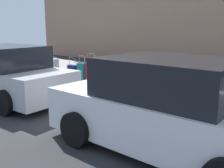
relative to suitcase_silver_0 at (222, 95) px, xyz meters
name	(u,v)px	position (x,y,z in m)	size (l,w,h in m)	color
ground_plane	(95,97)	(3.52, 0.84, -0.47)	(40.00, 40.00, 0.00)	#28282B
sidewalk_curb	(140,82)	(3.52, -1.66, -0.40)	(18.00, 5.00, 0.14)	gray
suitcase_silver_0	(222,95)	(0.00, 0.00, 0.00)	(0.46, 0.22, 1.00)	#9EA0A8
suitcase_red_1	(199,93)	(0.54, 0.12, -0.02)	(0.40, 0.20, 0.96)	red
suitcase_teal_2	(181,90)	(1.10, -0.03, -0.05)	(0.47, 0.23, 0.89)	#0F606B
suitcase_navy_3	(160,86)	(1.69, 0.07, 0.01)	(0.49, 0.21, 0.96)	navy
suitcase_olive_4	(143,86)	(2.28, 0.05, -0.07)	(0.44, 0.21, 0.76)	#59601E
suitcase_black_5	(128,81)	(2.82, 0.09, 0.00)	(0.43, 0.24, 0.99)	black
suitcase_maroon_6	(115,79)	(3.38, 0.02, -0.03)	(0.47, 0.28, 0.67)	maroon
suitcase_silver_7	(102,76)	(3.91, 0.04, 0.02)	(0.37, 0.26, 0.93)	#9EA0A8
suitcase_red_8	(91,74)	(4.41, 0.06, 0.05)	(0.38, 0.23, 1.09)	red
suitcase_teal_9	(82,73)	(4.89, 0.03, 0.02)	(0.35, 0.25, 0.97)	#0F606B
suitcase_navy_10	(73,73)	(5.38, 0.05, -0.03)	(0.39, 0.21, 0.88)	navy
fire_hydrant	(57,68)	(6.30, 0.05, 0.08)	(0.39, 0.21, 0.78)	#99999E
bollard_post	(44,65)	(6.89, 0.20, 0.14)	(0.16, 0.16, 0.94)	brown
parked_car_white_0	(169,108)	(0.08, 2.62, 0.28)	(4.25, 2.17, 1.61)	silver
parked_car_silver_1	(7,74)	(5.40, 2.62, 0.27)	(4.41, 2.20, 1.58)	#B2B5BA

